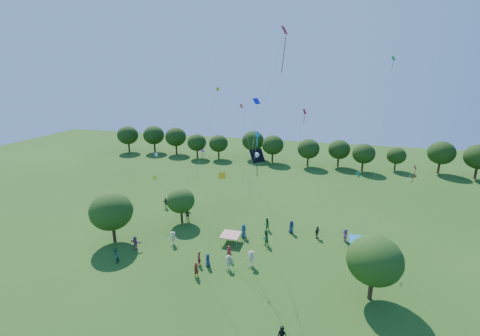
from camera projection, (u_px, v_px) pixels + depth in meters
name	position (u px, v px, depth m)	size (l,w,h in m)	color
near_tree_west	(111.00, 211.00, 38.13)	(5.03, 5.03, 6.31)	#422B19
near_tree_north	(181.00, 201.00, 43.36)	(3.77, 3.77, 4.93)	#422B19
near_tree_east	(375.00, 260.00, 28.30)	(4.86, 4.86, 6.20)	#422B19
treeline	(282.00, 145.00, 71.78)	(88.01, 8.77, 6.77)	#422B19
tent_red_stripe	(231.00, 235.00, 38.78)	(2.20, 2.20, 1.10)	red
tent_blue	(359.00, 240.00, 37.61)	(2.20, 2.20, 1.10)	#196DA5
crowd_person_0	(244.00, 231.00, 40.01)	(0.89, 0.48, 1.80)	navy
crowd_person_1	(199.00, 258.00, 34.39)	(0.57, 0.37, 1.54)	maroon
crowd_person_2	(115.00, 256.00, 34.67)	(0.89, 0.48, 1.80)	#2B6544
crowd_person_3	(251.00, 258.00, 34.11)	(1.18, 0.53, 1.81)	beige
crowd_person_4	(166.00, 203.00, 48.64)	(0.99, 0.45, 1.68)	#474139
crowd_person_5	(135.00, 243.00, 37.34)	(1.54, 0.55, 1.65)	#8E5272
crowd_person_6	(291.00, 227.00, 41.11)	(0.84, 0.46, 1.71)	navy
crowd_person_7	(196.00, 270.00, 32.36)	(0.60, 0.38, 1.60)	maroon
crowd_person_8	(267.00, 224.00, 41.93)	(0.83, 0.45, 1.68)	#265A2B
crowd_person_9	(229.00, 262.00, 33.67)	(1.04, 0.47, 1.59)	#AEAD8B
crowd_person_10	(188.00, 215.00, 44.42)	(1.06, 0.48, 1.80)	#3D3931
crowd_person_11	(345.00, 235.00, 39.09)	(1.54, 0.55, 1.65)	#89528D
crowd_person_12	(208.00, 260.00, 34.09)	(0.74, 0.40, 1.50)	navy
crowd_person_13	(229.00, 253.00, 35.36)	(0.61, 0.39, 1.63)	maroon
crowd_person_14	(265.00, 238.00, 38.23)	(0.94, 0.51, 1.91)	#23512B
crowd_person_15	(173.00, 238.00, 38.43)	(1.09, 0.49, 1.68)	#C5B29E
crowd_person_16	(317.00, 232.00, 39.82)	(0.96, 0.44, 1.64)	#3E3832
pirate_kite	(258.00, 157.00, 28.46)	(3.47, 1.49, 12.07)	black
red_high_kite	(272.00, 79.00, 28.57)	(6.25, 1.34, 22.36)	red
small_kite_0	(400.00, 189.00, 30.30)	(2.92, 6.37, 10.80)	red
small_kite_1	(219.00, 193.00, 27.89)	(2.87, 1.74, 10.48)	gold
small_kite_2	(207.00, 134.00, 39.46)	(4.97, 0.43, 16.89)	yellow
small_kite_3	(359.00, 181.00, 35.84)	(1.75, 0.77, 8.02)	#188535
small_kite_4	(253.00, 145.00, 27.90)	(2.49, 5.12, 16.64)	#1218BB
small_kite_5	(198.00, 161.00, 45.58)	(4.19, 0.82, 8.15)	#A91C88
small_kite_6	(160.00, 163.00, 45.46)	(2.09, 1.86, 7.75)	silver
small_kite_7	(253.00, 170.00, 28.77)	(2.55, 4.57, 13.90)	#0CAAC1
small_kite_8	(301.00, 129.00, 40.36)	(1.85, 2.49, 14.19)	red
small_kite_9	(249.00, 145.00, 36.42)	(3.00, 1.46, 15.25)	#FF4A0D
small_kite_10	(158.00, 182.00, 44.12)	(1.73, 4.37, 5.03)	#BFEE15
small_kite_11	(386.00, 104.00, 37.24)	(1.88, 6.69, 20.36)	green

